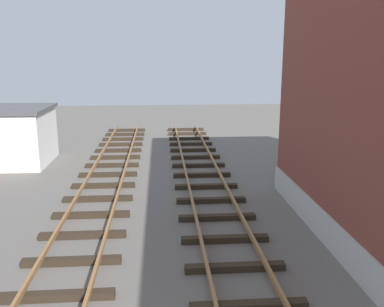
{
  "coord_description": "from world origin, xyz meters",
  "views": [
    {
      "loc": [
        -1.23,
        -4.36,
        5.22
      ],
      "look_at": [
        -0.06,
        10.75,
        1.61
      ],
      "focal_mm": 38.99,
      "sensor_mm": 36.0,
      "label": 1
    }
  ],
  "objects": [
    {
      "name": "control_hut",
      "position": [
        -8.09,
        16.09,
        1.39
      ],
      "size": [
        3.0,
        3.8,
        2.76
      ],
      "color": "silver",
      "rests_on": "ground"
    }
  ]
}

